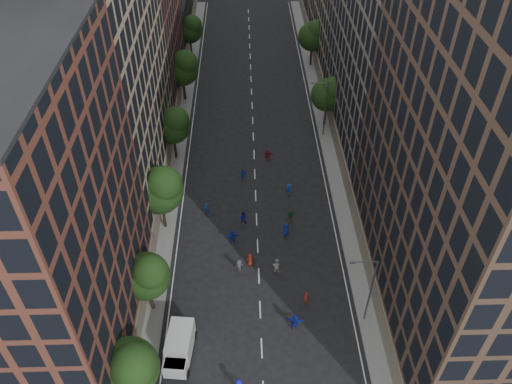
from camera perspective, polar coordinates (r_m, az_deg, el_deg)
ground at (r=72.20m, az=-0.22°, el=4.09°), size 240.00×240.00×0.00m
sidewalk_left at (r=78.99m, az=-9.16°, el=7.22°), size 4.00×105.00×0.15m
sidewalk_right at (r=79.37m, az=8.42°, el=7.49°), size 4.00×105.00×0.15m
bldg_left_a at (r=44.11m, az=-24.85°, el=-3.89°), size 14.00×22.00×30.00m
bldg_left_b at (r=61.50m, az=-18.66°, el=13.46°), size 14.00×26.00×34.00m
bldg_left_c at (r=83.05m, az=-14.57°, el=19.12°), size 14.00×20.00×28.00m
bldg_right_a at (r=46.09m, az=24.92°, el=3.19°), size 14.00×30.00×36.00m
bldg_right_b at (r=70.23m, az=16.09°, el=17.00°), size 14.00×28.00×33.00m
tree_left_0 at (r=44.35m, az=-14.23°, el=-18.90°), size 5.20×5.20×8.83m
tree_left_1 at (r=50.27m, az=-12.33°, el=-9.25°), size 4.80×4.80×8.21m
tree_left_2 at (r=57.98m, az=-10.82°, el=0.41°), size 5.60×5.60×9.45m
tree_left_3 at (r=69.40m, az=-9.44°, el=7.65°), size 5.00×5.00×8.58m
tree_left_4 at (r=82.98m, az=-8.35°, el=13.92°), size 5.40×5.40×9.08m
tree_left_5 at (r=97.60m, az=-7.52°, el=18.02°), size 4.80×4.80×8.33m
tree_right_a at (r=76.66m, az=8.33°, el=11.10°), size 5.00×5.00×8.39m
tree_right_b at (r=94.17m, az=6.63°, el=17.40°), size 5.20×5.20×8.83m
streetlamp_near at (r=49.83m, az=12.79°, el=-10.66°), size 2.64×0.22×9.06m
streetlamp_far at (r=74.32m, az=7.81°, el=9.69°), size 2.64×0.22×9.06m
cargo_van at (r=49.94m, az=-8.76°, el=-17.08°), size 2.91×5.34×2.73m
skater_4 at (r=51.87m, az=-8.49°, el=-15.09°), size 0.92×0.43×1.54m
skater_5 at (r=51.64m, az=4.44°, el=-14.58°), size 1.85×0.87×1.92m
skater_6 at (r=56.63m, az=-0.66°, el=-7.76°), size 0.95×0.75×1.70m
skater_7 at (r=53.60m, az=5.72°, el=-11.96°), size 0.71×0.58×1.67m
skater_8 at (r=55.98m, az=2.35°, el=-8.41°), size 1.10×0.97×1.90m
skater_9 at (r=56.12m, az=-1.95°, el=-8.45°), size 1.20×0.93×1.63m
skater_10 at (r=61.71m, az=3.97°, el=-2.67°), size 1.14×0.81×1.79m
skater_11 at (r=58.95m, az=-2.74°, el=-5.17°), size 1.80×0.83×1.86m
skater_12 at (r=59.91m, az=3.45°, el=-4.34°), size 1.01×0.86×1.74m
skater_13 at (r=62.67m, az=-5.64°, el=-1.95°), size 0.77×0.64×1.80m
skater_14 at (r=61.29m, az=-1.49°, el=-2.93°), size 0.98×0.83×1.79m
skater_15 at (r=65.30m, az=3.78°, el=0.25°), size 1.26×1.00×1.71m
skater_16 at (r=67.44m, az=-1.47°, el=2.00°), size 1.21×0.79×1.91m
skater_17 at (r=71.11m, az=1.37°, el=4.30°), size 1.70×0.84×1.75m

